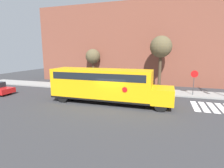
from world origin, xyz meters
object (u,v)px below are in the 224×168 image
Objects in this scene: stop_sign at (194,79)px; tree_far_sidewalk at (93,57)px; school_bus at (105,84)px; tree_near_sidewalk at (161,48)px.

tree_far_sidewalk reaches higher than stop_sign.
school_bus is at bearing -147.73° from stop_sign.
tree_near_sidewalk reaches higher than school_bus.
tree_far_sidewalk is (-9.85, 1.33, -1.24)m from tree_near_sidewalk.
school_bus is at bearing -119.51° from tree_near_sidewalk.
stop_sign is at bearing 32.27° from school_bus.
tree_far_sidewalk is at bearing 162.79° from stop_sign.
school_bus is 9.78m from stop_sign.
tree_near_sidewalk is at bearing -7.71° from tree_far_sidewalk.
tree_far_sidewalk reaches higher than school_bus.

